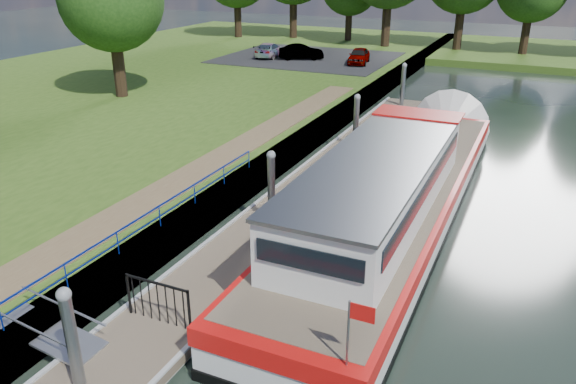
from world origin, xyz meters
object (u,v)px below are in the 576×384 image
at_px(car_c, 269,50).
at_px(barge, 399,189).
at_px(car_a, 359,56).
at_px(pontoon, 320,183).
at_px(car_b, 301,52).

bearing_deg(car_c, barge, 117.82).
relative_size(barge, car_a, 5.82).
distance_m(pontoon, car_a, 24.63).
bearing_deg(barge, car_c, 125.07).
bearing_deg(barge, pontoon, 158.08).
relative_size(pontoon, car_b, 8.06).
xyz_separation_m(pontoon, barge, (3.60, -1.45, 0.90)).
bearing_deg(car_c, car_a, 173.53).
bearing_deg(pontoon, car_c, 120.68).
bearing_deg(car_b, barge, -174.48).
bearing_deg(barge, car_a, 110.99).
distance_m(barge, car_c, 30.75).
bearing_deg(car_b, car_c, 65.28).
height_order(barge, car_c, barge).
height_order(pontoon, car_b, car_b).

